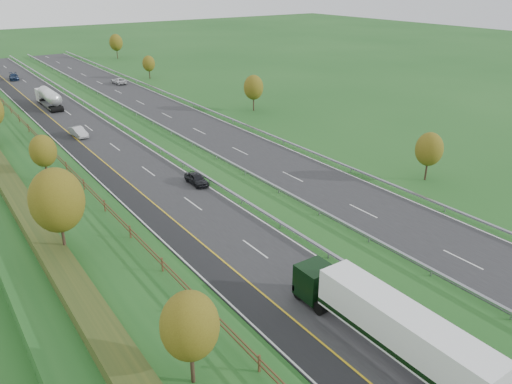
% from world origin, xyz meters
% --- Properties ---
extents(ground, '(400.00, 400.00, 0.00)m').
position_xyz_m(ground, '(8.00, 55.00, 0.00)').
color(ground, '#1B4C1B').
rests_on(ground, ground).
extents(near_carriageway, '(10.50, 200.00, 0.04)m').
position_xyz_m(near_carriageway, '(0.00, 60.00, 0.02)').
color(near_carriageway, '#242426').
rests_on(near_carriageway, ground).
extents(far_carriageway, '(10.50, 200.00, 0.04)m').
position_xyz_m(far_carriageway, '(16.50, 60.00, 0.02)').
color(far_carriageway, '#242426').
rests_on(far_carriageway, ground).
extents(hard_shoulder, '(3.00, 200.00, 0.04)m').
position_xyz_m(hard_shoulder, '(-3.75, 60.00, 0.02)').
color(hard_shoulder, black).
rests_on(hard_shoulder, ground).
extents(lane_markings, '(26.75, 200.00, 0.01)m').
position_xyz_m(lane_markings, '(6.40, 59.88, 0.05)').
color(lane_markings, silver).
rests_on(lane_markings, near_carriageway).
extents(embankment_left, '(12.00, 200.00, 2.00)m').
position_xyz_m(embankment_left, '(-13.00, 60.00, 1.00)').
color(embankment_left, '#1B4C1B').
rests_on(embankment_left, ground).
extents(fence_left, '(0.12, 189.06, 1.20)m').
position_xyz_m(fence_left, '(-8.50, 59.59, 2.73)').
color(fence_left, '#422B19').
rests_on(fence_left, embankment_left).
extents(median_barrier_near, '(0.32, 200.00, 0.71)m').
position_xyz_m(median_barrier_near, '(5.70, 60.00, 0.61)').
color(median_barrier_near, gray).
rests_on(median_barrier_near, ground).
extents(median_barrier_far, '(0.32, 200.00, 0.71)m').
position_xyz_m(median_barrier_far, '(10.80, 60.00, 0.61)').
color(median_barrier_far, gray).
rests_on(median_barrier_far, ground).
extents(outer_barrier_far, '(0.32, 200.00, 0.71)m').
position_xyz_m(outer_barrier_far, '(22.30, 60.00, 0.62)').
color(outer_barrier_far, gray).
rests_on(outer_barrier_far, ground).
extents(trees_left, '(6.64, 164.30, 7.66)m').
position_xyz_m(trees_left, '(-12.64, 56.63, 6.37)').
color(trees_left, '#2D2116').
rests_on(trees_left, embankment_left).
extents(trees_far, '(8.45, 118.60, 7.12)m').
position_xyz_m(trees_far, '(29.80, 89.21, 4.25)').
color(trees_far, '#2D2116').
rests_on(trees_far, ground).
extents(box_lorry, '(2.58, 16.28, 4.06)m').
position_xyz_m(box_lorry, '(0.60, 6.85, 2.33)').
color(box_lorry, black).
rests_on(box_lorry, near_carriageway).
extents(road_tanker, '(2.40, 11.22, 3.46)m').
position_xyz_m(road_tanker, '(-0.22, 89.55, 1.86)').
color(road_tanker, silver).
rests_on(road_tanker, near_carriageway).
extents(car_dark_near, '(1.61, 3.98, 1.36)m').
position_xyz_m(car_dark_near, '(4.30, 39.71, 0.72)').
color(car_dark_near, black).
rests_on(car_dark_near, near_carriageway).
extents(car_silver_mid, '(1.93, 4.56, 1.47)m').
position_xyz_m(car_silver_mid, '(-1.49, 67.09, 0.77)').
color(car_silver_mid, '#B4B4B9').
rests_on(car_silver_mid, near_carriageway).
extents(car_small_far, '(2.64, 5.16, 1.43)m').
position_xyz_m(car_small_far, '(-0.36, 122.12, 0.76)').
color(car_small_far, '#142341').
rests_on(car_small_far, near_carriageway).
extents(car_oncoming, '(2.38, 4.90, 1.34)m').
position_xyz_m(car_oncoming, '(18.42, 102.97, 0.71)').
color(car_oncoming, silver).
rests_on(car_oncoming, far_carriageway).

